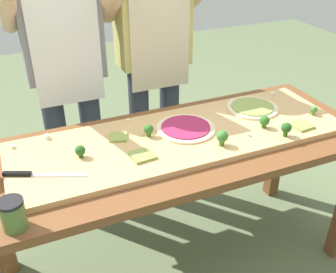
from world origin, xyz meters
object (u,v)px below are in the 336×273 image
pizza_whole_beet_magenta (186,128)px  pizza_slice_far_right (302,125)px  prep_table (177,161)px  cheese_crumble_c (249,135)px  pizza_slice_near_right (143,155)px  cheese_crumble_b (128,121)px  broccoli_floret_front_right (314,110)px  cook_right (154,47)px  broccoli_floret_back_mid (222,137)px  sauce_jar (13,215)px  cheese_crumble_e (47,137)px  broccoli_floret_center_left (286,128)px  pizza_slice_near_left (118,137)px  chefs_knife (33,174)px  broccoli_floret_front_mid (264,121)px  cheese_crumble_a (13,147)px  cook_left (65,59)px  pizza_whole_pesto_green (252,107)px  broccoli_floret_front_left (80,151)px  broccoli_floret_back_right (149,130)px  cheese_crumble_d (273,94)px

pizza_whole_beet_magenta → pizza_slice_far_right: bearing=-20.6°
prep_table → cheese_crumble_c: cheese_crumble_c is taller
pizza_slice_near_right → cheese_crumble_b: cheese_crumble_b is taller
broccoli_floret_front_right → cook_right: cook_right is taller
broccoli_floret_back_mid → sauce_jar: (-0.87, -0.15, -0.01)m
cheese_crumble_e → sauce_jar: size_ratio=0.19×
prep_table → broccoli_floret_center_left: bearing=-21.7°
pizza_slice_near_left → broccoli_floret_center_left: 0.76m
chefs_knife → sauce_jar: sauce_jar is taller
broccoli_floret_front_mid → sauce_jar: (-1.13, -0.21, -0.01)m
cheese_crumble_a → pizza_slice_far_right: bearing=-14.9°
broccoli_floret_back_mid → sauce_jar: size_ratio=0.64×
broccoli_floret_front_mid → cook_left: cook_left is taller
pizza_whole_pesto_green → broccoli_floret_back_mid: (-0.32, -0.25, 0.04)m
pizza_whole_pesto_green → cheese_crumble_b: pizza_whole_pesto_green is taller
broccoli_floret_front_left → cheese_crumble_c: 0.75m
sauce_jar → cook_right: bearing=46.9°
pizza_whole_beet_magenta → pizza_slice_near_right: size_ratio=2.96×
cook_left → prep_table: bearing=-60.7°
cheese_crumble_a → cheese_crumble_e: bearing=8.8°
cheese_crumble_a → cook_right: bearing=27.9°
cheese_crumble_a → pizza_slice_near_left: bearing=-12.4°
cook_right → sauce_jar: bearing=-133.1°
pizza_slice_near_left → pizza_slice_near_right: bearing=-75.2°
cheese_crumble_a → cheese_crumble_c: bearing=-17.5°
chefs_knife → broccoli_floret_front_mid: broccoli_floret_front_mid is taller
chefs_knife → cheese_crumble_e: 0.28m
broccoli_floret_back_right → cheese_crumble_d: (0.78, 0.15, -0.03)m
broccoli_floret_front_right → pizza_whole_pesto_green: bearing=143.2°
broccoli_floret_front_mid → cheese_crumble_c: (-0.11, -0.04, -0.03)m
chefs_knife → cook_right: cook_right is taller
pizza_whole_beet_magenta → pizza_whole_pesto_green: same height
chefs_knife → cheese_crumble_a: bearing=102.9°
broccoli_floret_front_mid → broccoli_floret_center_left: 0.11m
broccoli_floret_front_left → broccoli_floret_front_right: bearing=-3.9°
broccoli_floret_center_left → cheese_crumble_b: (-0.61, 0.41, -0.03)m
pizza_whole_beet_magenta → broccoli_floret_back_mid: size_ratio=3.88×
pizza_whole_pesto_green → pizza_slice_far_right: size_ratio=2.96×
cheese_crumble_d → sauce_jar: size_ratio=0.16×
chefs_knife → cheese_crumble_d: bearing=10.9°
cheese_crumble_e → cheese_crumble_d: bearing=-0.6°
chefs_knife → broccoli_floret_front_left: 0.21m
broccoli_floret_back_right → broccoli_floret_front_left: (-0.32, -0.05, -0.00)m
pizza_whole_beet_magenta → broccoli_floret_back_mid: (0.08, -0.19, 0.04)m
broccoli_floret_front_right → cook_right: size_ratio=0.03×
chefs_knife → cheese_crumble_b: (0.48, 0.27, 0.00)m
pizza_whole_pesto_green → broccoli_floret_center_left: 0.30m
pizza_slice_far_right → pizza_slice_near_left: (-0.83, 0.24, 0.00)m
pizza_whole_pesto_green → broccoli_floret_front_mid: 0.20m
broccoli_floret_front_left → cheese_crumble_b: (0.28, 0.21, -0.02)m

